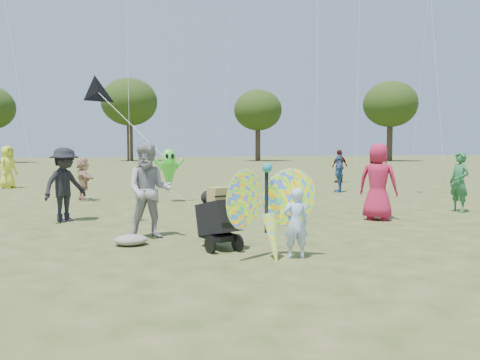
% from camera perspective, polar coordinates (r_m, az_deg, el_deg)
% --- Properties ---
extents(ground, '(160.00, 160.00, 0.00)m').
position_cam_1_polar(ground, '(8.64, 4.38, -7.93)').
color(ground, '#51592B').
rests_on(ground, ground).
extents(child_girl, '(0.45, 0.34, 1.14)m').
position_cam_1_polar(child_girl, '(7.59, 6.81, -5.25)').
color(child_girl, '#B0CBF9').
rests_on(child_girl, ground).
extents(adult_man, '(1.04, 0.88, 1.88)m').
position_cam_1_polar(adult_man, '(9.32, -11.02, -1.27)').
color(adult_man, '#9A999F').
rests_on(adult_man, ground).
extents(grey_bag, '(0.60, 0.49, 0.19)m').
position_cam_1_polar(grey_bag, '(8.84, -13.16, -7.13)').
color(grey_bag, gray).
rests_on(grey_bag, ground).
extents(crowd_a, '(1.08, 1.08, 1.89)m').
position_cam_1_polar(crowd_a, '(11.94, 16.48, -0.20)').
color(crowd_a, '#AC1B3E').
rests_on(crowd_a, ground).
extents(crowd_b, '(1.30, 1.25, 1.78)m').
position_cam_1_polar(crowd_b, '(11.94, -20.59, -0.55)').
color(crowd_b, black).
rests_on(crowd_b, ground).
extents(crowd_c, '(0.81, 0.90, 1.48)m').
position_cam_1_polar(crowd_c, '(19.02, 11.98, 0.76)').
color(crowd_c, '#345E90').
rests_on(crowd_c, ground).
extents(crowd_d, '(0.69, 1.40, 1.45)m').
position_cam_1_polar(crowd_d, '(16.53, -18.58, 0.11)').
color(crowd_d, tan).
rests_on(crowd_d, ground).
extents(crowd_f, '(0.44, 0.63, 1.66)m').
position_cam_1_polar(crowd_f, '(14.23, 25.17, -0.24)').
color(crowd_f, '#26673B').
rests_on(crowd_f, ground).
extents(crowd_g, '(0.98, 1.08, 1.85)m').
position_cam_1_polar(crowd_g, '(22.77, -26.47, 1.42)').
color(crowd_g, '#D0E134').
rests_on(crowd_g, ground).
extents(crowd_h, '(1.05, 0.65, 1.67)m').
position_cam_1_polar(crowd_h, '(24.18, 12.06, 1.67)').
color(crowd_h, '#481818').
rests_on(crowd_h, ground).
extents(jogging_stroller, '(0.71, 1.13, 1.09)m').
position_cam_1_polar(jogging_stroller, '(8.31, -2.73, -4.11)').
color(jogging_stroller, black).
rests_on(jogging_stroller, ground).
extents(butterfly_kite, '(1.74, 0.75, 1.75)m').
position_cam_1_polar(butterfly_kite, '(7.46, 3.53, -3.77)').
color(butterfly_kite, '#FE2841').
rests_on(butterfly_kite, ground).
extents(delta_kite_rig, '(1.74, 1.88, 1.90)m').
position_cam_1_polar(delta_kite_rig, '(10.93, -16.86, 10.14)').
color(delta_kite_rig, black).
rests_on(delta_kite_rig, ground).
extents(alien_kite, '(1.12, 0.69, 1.74)m').
position_cam_1_polar(alien_kite, '(15.42, -8.65, 0.92)').
color(alien_kite, '#45DF34').
rests_on(alien_kite, ground).
extents(tree_line, '(91.78, 33.60, 10.79)m').
position_cam_1_polar(tree_line, '(53.50, -10.64, 9.38)').
color(tree_line, '#3A2D21').
rests_on(tree_line, ground).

